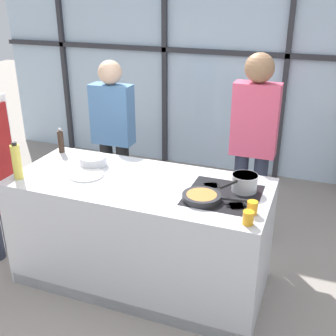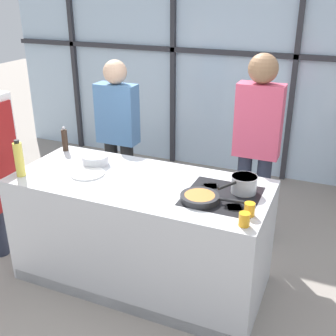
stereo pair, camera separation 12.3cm
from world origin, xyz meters
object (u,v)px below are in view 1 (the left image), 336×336
(spectator_far_left, at_px, (113,132))
(oil_bottle, at_px, (17,162))
(mixing_bowl, at_px, (93,161))
(juice_glass_far, at_px, (252,208))
(frying_pan, at_px, (203,197))
(saucepan, at_px, (244,182))
(juice_glass_near, at_px, (248,218))
(white_plate, at_px, (86,175))
(pepper_grinder, at_px, (61,141))
(spectator_center_left, at_px, (254,138))

(spectator_far_left, bearing_deg, oil_bottle, 80.61)
(mixing_bowl, height_order, oil_bottle, oil_bottle)
(juice_glass_far, bearing_deg, mixing_bowl, 166.07)
(frying_pan, xyz_separation_m, saucepan, (0.24, 0.25, 0.04))
(mixing_bowl, bearing_deg, oil_bottle, -133.73)
(juice_glass_near, bearing_deg, mixing_bowl, 160.75)
(white_plate, xyz_separation_m, juice_glass_near, (1.33, -0.28, 0.04))
(juice_glass_near, bearing_deg, pepper_grinder, 160.16)
(spectator_far_left, distance_m, saucepan, 1.68)
(frying_pan, distance_m, juice_glass_far, 0.37)
(juice_glass_far, bearing_deg, juice_glass_near, -90.00)
(spectator_far_left, bearing_deg, saucepan, 151.92)
(mixing_bowl, bearing_deg, spectator_far_left, 105.66)
(saucepan, bearing_deg, oil_bottle, -166.50)
(pepper_grinder, bearing_deg, oil_bottle, -89.04)
(white_plate, height_order, juice_glass_far, juice_glass_far)
(pepper_grinder, bearing_deg, white_plate, -38.08)
(juice_glass_far, bearing_deg, oil_bottle, -177.24)
(spectator_far_left, distance_m, juice_glass_near, 2.03)
(white_plate, relative_size, juice_glass_far, 3.04)
(saucepan, height_order, juice_glass_near, saucepan)
(spectator_center_left, bearing_deg, frying_pan, 81.19)
(juice_glass_far, bearing_deg, pepper_grinder, 164.18)
(spectator_center_left, distance_m, frying_pan, 1.06)
(spectator_center_left, xyz_separation_m, white_plate, (-1.13, -0.97, -0.13))
(white_plate, bearing_deg, oil_bottle, -154.35)
(saucepan, bearing_deg, pepper_grinder, 173.41)
(mixing_bowl, relative_size, pepper_grinder, 0.98)
(white_plate, xyz_separation_m, oil_bottle, (-0.47, -0.22, 0.13))
(spectator_far_left, xyz_separation_m, frying_pan, (1.24, -1.04, -0.01))
(frying_pan, bearing_deg, juice_glass_far, -11.01)
(juice_glass_far, bearing_deg, spectator_center_left, 100.11)
(white_plate, xyz_separation_m, mixing_bowl, (-0.06, 0.21, 0.04))
(juice_glass_near, bearing_deg, juice_glass_far, 90.00)
(white_plate, bearing_deg, spectator_far_left, 105.56)
(saucepan, height_order, mixing_bowl, saucepan)
(spectator_far_left, height_order, mixing_bowl, spectator_far_left)
(white_plate, bearing_deg, pepper_grinder, 141.92)
(spectator_far_left, bearing_deg, juice_glass_near, 142.04)
(frying_pan, relative_size, oil_bottle, 1.65)
(saucepan, bearing_deg, spectator_center_left, 95.84)
(pepper_grinder, relative_size, juice_glass_far, 2.56)
(pepper_grinder, height_order, juice_glass_near, pepper_grinder)
(spectator_center_left, xyz_separation_m, oil_bottle, (-1.60, -1.19, 0.00))
(oil_bottle, distance_m, juice_glass_far, 1.80)
(mixing_bowl, xyz_separation_m, juice_glass_near, (1.38, -0.48, 0.00))
(frying_pan, distance_m, white_plate, 0.97)
(spectator_center_left, height_order, mixing_bowl, spectator_center_left)
(frying_pan, distance_m, mixing_bowl, 1.06)
(oil_bottle, bearing_deg, spectator_far_left, 80.61)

